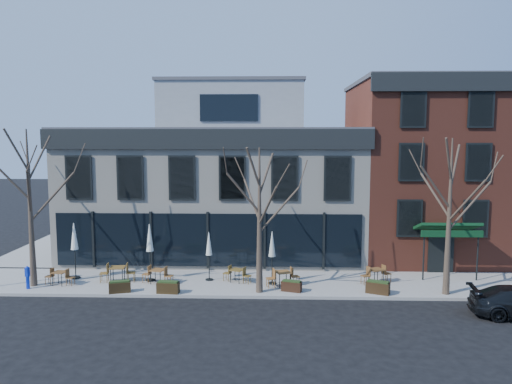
{
  "coord_description": "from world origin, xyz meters",
  "views": [
    {
      "loc": [
        3.59,
        -27.5,
        7.75
      ],
      "look_at": [
        2.65,
        2.0,
        4.39
      ],
      "focal_mm": 35.0,
      "sensor_mm": 36.0,
      "label": 1
    }
  ],
  "objects": [
    {
      "name": "sidewalk_side",
      "position": [
        -11.25,
        6.0,
        0.07
      ],
      "size": [
        4.5,
        12.0,
        0.15
      ],
      "primitive_type": "cube",
      "color": "gray",
      "rests_on": "ground"
    },
    {
      "name": "cafe_set_2",
      "position": [
        -2.28,
        -2.61,
        0.61
      ],
      "size": [
        1.73,
        0.81,
        0.89
      ],
      "color": "brown",
      "rests_on": "sidewalk_front"
    },
    {
      "name": "planter_1",
      "position": [
        -1.41,
        -4.2,
        0.45
      ],
      "size": [
        1.1,
        0.52,
        0.6
      ],
      "color": "#312310",
      "rests_on": "sidewalk_front"
    },
    {
      "name": "corner_building",
      "position": [
        0.07,
        5.07,
        4.72
      ],
      "size": [
        18.39,
        10.39,
        11.1
      ],
      "color": "silver",
      "rests_on": "ground"
    },
    {
      "name": "umbrella_2",
      "position": [
        0.3,
        -1.97,
        1.96
      ],
      "size": [
        0.41,
        0.41,
        2.57
      ],
      "color": "black",
      "rests_on": "sidewalk_front"
    },
    {
      "name": "umbrella_0",
      "position": [
        -6.88,
        -1.85,
        2.26
      ],
      "size": [
        0.48,
        0.48,
        2.99
      ],
      "color": "black",
      "rests_on": "sidewalk_front"
    },
    {
      "name": "tree_corner",
      "position": [
        -8.49,
        -3.2,
        4.25
      ],
      "size": [
        3.93,
        3.98,
        7.92
      ],
      "color": "#382B21",
      "rests_on": "sidewalk_front"
    },
    {
      "name": "planter_0",
      "position": [
        -3.78,
        -4.17,
        0.44
      ],
      "size": [
        1.11,
        0.68,
        0.58
      ],
      "color": "black",
      "rests_on": "sidewalk_front"
    },
    {
      "name": "cafe_set_3",
      "position": [
        1.8,
        -2.26,
        0.57
      ],
      "size": [
        1.59,
        0.99,
        0.82
      ],
      "color": "brown",
      "rests_on": "sidewalk_front"
    },
    {
      "name": "call_box",
      "position": [
        -8.55,
        -3.73,
        0.77
      ],
      "size": [
        0.24,
        0.23,
        1.17
      ],
      "color": "#0E2AB7",
      "rests_on": "sidewalk_front"
    },
    {
      "name": "umbrella_1",
      "position": [
        -2.76,
        -2.18,
        2.28
      ],
      "size": [
        0.48,
        0.48,
        3.02
      ],
      "color": "black",
      "rests_on": "sidewalk_front"
    },
    {
      "name": "planter_2",
      "position": [
        4.57,
        -3.74,
        0.42
      ],
      "size": [
        1.05,
        0.68,
        0.55
      ],
      "color": "black",
      "rests_on": "sidewalk_front"
    },
    {
      "name": "cafe_set_4",
      "position": [
        4.17,
        -2.91,
        0.63
      ],
      "size": [
        1.8,
        0.98,
        0.93
      ],
      "color": "brown",
      "rests_on": "sidewalk_front"
    },
    {
      "name": "sidewalk_front",
      "position": [
        3.25,
        -2.15,
        0.07
      ],
      "size": [
        33.5,
        4.7,
        0.15
      ],
      "primitive_type": "cube",
      "color": "gray",
      "rests_on": "ground"
    },
    {
      "name": "cafe_set_0",
      "position": [
        -7.23,
        -3.03,
        0.58
      ],
      "size": [
        1.62,
        0.72,
        0.83
      ],
      "color": "brown",
      "rests_on": "sidewalk_front"
    },
    {
      "name": "ground",
      "position": [
        0.0,
        0.0,
        0.0
      ],
      "size": [
        120.0,
        120.0,
        0.0
      ],
      "primitive_type": "plane",
      "color": "black",
      "rests_on": "ground"
    },
    {
      "name": "cafe_set_5",
      "position": [
        9.0,
        -2.21,
        0.61
      ],
      "size": [
        1.74,
        1.02,
        0.9
      ],
      "color": "brown",
      "rests_on": "sidewalk_front"
    },
    {
      "name": "tree_mid",
      "position": [
        3.01,
        -3.9,
        3.79
      ],
      "size": [
        3.5,
        3.55,
        7.04
      ],
      "color": "#382B21",
      "rests_on": "sidewalk_front"
    },
    {
      "name": "cafe_set_1",
      "position": [
        -4.43,
        -2.44,
        0.65
      ],
      "size": [
        1.88,
        0.81,
        0.97
      ],
      "color": "brown",
      "rests_on": "sidewalk_front"
    },
    {
      "name": "red_brick_building",
      "position": [
        13.0,
        4.98,
        5.64
      ],
      "size": [
        8.2,
        11.78,
        11.18
      ],
      "color": "brown",
      "rests_on": "ground"
    },
    {
      "name": "umbrella_3",
      "position": [
        3.62,
        -2.51,
        2.08
      ],
      "size": [
        0.44,
        0.44,
        2.74
      ],
      "color": "black",
      "rests_on": "sidewalk_front"
    },
    {
      "name": "tree_right",
      "position": [
        12.01,
        -3.9,
        4.02
      ],
      "size": [
        3.72,
        3.77,
        7.48
      ],
      "color": "#382B21",
      "rests_on": "sidewalk_front"
    },
    {
      "name": "planter_3",
      "position": [
        8.73,
        -3.94,
        0.46
      ],
      "size": [
        1.19,
        0.86,
        0.62
      ],
      "color": "black",
      "rests_on": "sidewalk_front"
    }
  ]
}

